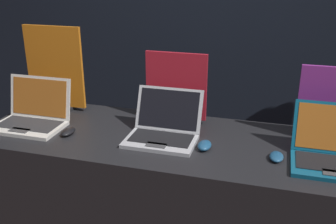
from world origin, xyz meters
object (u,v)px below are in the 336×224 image
laptop_middle (164,128)px  mouse_middle (205,145)px  promo_stand_back (332,106)px  promo_stand_front (55,70)px  laptop_back (333,151)px  mouse_back (276,157)px  promo_stand_middle (176,89)px  mouse_front (68,132)px  laptop_front (33,115)px

laptop_middle → mouse_middle: size_ratio=3.31×
laptop_middle → promo_stand_back: promo_stand_back is taller
promo_stand_front → laptop_middle: size_ratio=1.44×
laptop_middle → laptop_back: bearing=-3.2°
laptop_middle → laptop_back: 0.85m
mouse_middle → mouse_back: mouse_middle is taller
promo_stand_back → laptop_middle: bearing=-165.3°
promo_stand_front → promo_stand_middle: bearing=0.3°
promo_stand_front → mouse_middle: (1.02, -0.32, -0.24)m
mouse_middle → mouse_back: (0.36, -0.02, -0.00)m
mouse_front → promo_stand_front: bearing=126.9°
mouse_front → mouse_middle: (0.76, 0.03, 0.00)m
laptop_front → promo_stand_front: size_ratio=0.74×
laptop_middle → laptop_back: size_ratio=0.99×
laptop_back → mouse_back: (-0.25, -0.04, -0.04)m
promo_stand_middle → laptop_back: size_ratio=1.11×
mouse_middle → promo_stand_middle: (-0.24, 0.32, 0.18)m
laptop_middle → promo_stand_middle: promo_stand_middle is taller
promo_stand_front → promo_stand_middle: 0.79m
mouse_front → mouse_back: bearing=0.7°
mouse_middle → promo_stand_back: size_ratio=0.28×
laptop_back → promo_stand_back: promo_stand_back is taller
laptop_front → promo_stand_front: bearing=90.0°
promo_stand_front → laptop_back: bearing=-10.3°
promo_stand_front → laptop_middle: bearing=-17.6°
laptop_front → mouse_front: laptop_front is taller
laptop_front → promo_stand_middle: 0.85m
promo_stand_front → laptop_back: size_ratio=1.42×
laptop_front → mouse_back: size_ratio=3.63×
laptop_front → promo_stand_back: size_ratio=0.98×
mouse_front → promo_stand_front: promo_stand_front is taller
promo_stand_middle → promo_stand_back: bearing=-2.1°
promo_stand_middle → laptop_back: (0.85, -0.30, -0.14)m
laptop_front → mouse_front: bearing=-13.9°
mouse_front → laptop_middle: bearing=10.8°
promo_stand_front → laptop_back: promo_stand_front is taller
laptop_front → laptop_middle: (0.79, 0.03, -0.00)m
laptop_front → laptop_middle: 0.79m
mouse_middle → promo_stand_middle: 0.44m
promo_stand_front → promo_stand_back: size_ratio=1.33×
mouse_front → mouse_middle: mouse_middle is taller
mouse_middle → mouse_front: bearing=-177.5°
laptop_back → promo_stand_back: (0.00, 0.27, 0.13)m
promo_stand_middle → promo_stand_front: bearing=-179.7°
laptop_middle → laptop_back: laptop_back is taller
laptop_front → mouse_middle: size_ratio=3.53×
laptop_middle → promo_stand_front: bearing=162.4°
mouse_middle → promo_stand_back: promo_stand_back is taller
mouse_front → mouse_middle: size_ratio=1.00×
laptop_front → laptop_back: bearing=-0.4°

